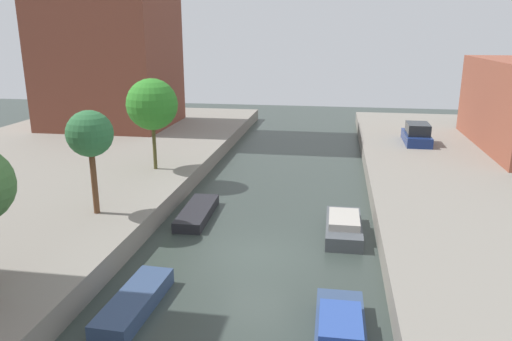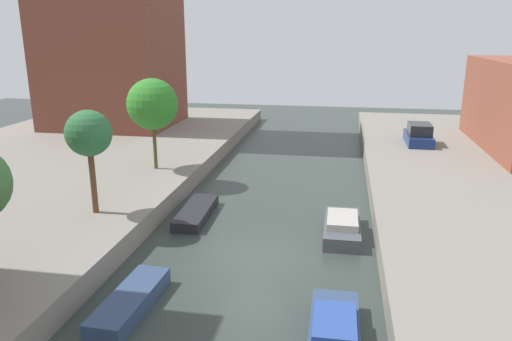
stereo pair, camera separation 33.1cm
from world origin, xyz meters
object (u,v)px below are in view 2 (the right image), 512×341
Objects in this scene: moored_boat_left_2 at (130,301)px; street_tree_3 at (152,104)px; street_tree_2 at (89,134)px; moored_boat_right_2 at (334,328)px; moored_boat_right_3 at (342,227)px; parked_car at (419,135)px; moored_boat_left_3 at (196,212)px.

street_tree_3 is at bearing 107.42° from moored_boat_left_2.
moored_boat_right_2 is at bearing -30.14° from street_tree_2.
moored_boat_left_2 is 1.11× the size of moored_boat_right_2.
moored_boat_right_2 is 0.92× the size of moored_boat_right_3.
moored_boat_right_2 reaches higher than moored_boat_left_2.
street_tree_2 is 0.88× the size of street_tree_3.
street_tree_3 is 1.33× the size of moored_boat_right_3.
parked_car is 19.07m from moored_boat_left_3.
street_tree_3 is at bearing 90.00° from street_tree_2.
moored_boat_right_3 is (11.01, -5.81, -4.42)m from street_tree_3.
parked_car is 0.94× the size of moored_boat_left_3.
moored_boat_left_2 is 6.71m from moored_boat_right_2.
moored_boat_left_2 is at bearing -118.01° from parked_car.
street_tree_3 is 1.45× the size of moored_boat_right_2.
moored_boat_right_3 is at bearing 47.24° from moored_boat_left_2.
street_tree_2 is at bearing 149.86° from moored_boat_right_2.
moored_boat_left_2 is (4.15, -5.79, -4.30)m from street_tree_2.
moored_boat_right_2 is at bearing -51.71° from street_tree_3.
street_tree_3 is 14.59m from moored_boat_left_2.
street_tree_2 is 8.32m from moored_boat_left_2.
street_tree_3 reaches higher than moored_boat_right_3.
street_tree_2 is at bearing -90.00° from street_tree_3.
moored_boat_right_3 is (11.01, 1.62, -4.18)m from street_tree_2.
moored_boat_right_2 is (10.84, -13.73, -4.46)m from street_tree_3.
street_tree_2 reaches higher than moored_boat_left_2.
street_tree_3 is 18.05m from moored_boat_right_2.
parked_car is at bearing 49.19° from moored_boat_left_3.
moored_boat_left_3 is at bearing -130.81° from parked_car.
parked_car is 16.37m from moored_boat_right_3.
parked_car is at bearing 71.06° from moored_boat_right_3.
moored_boat_right_2 is (6.69, -0.50, 0.08)m from moored_boat_left_2.
parked_car is at bearing 76.82° from moored_boat_right_2.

